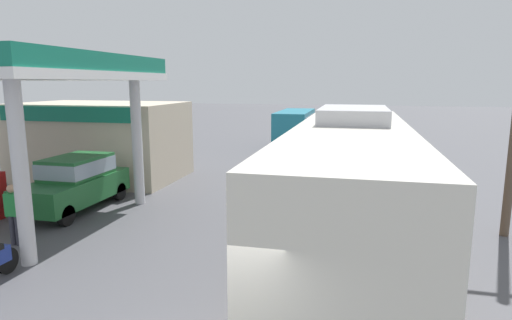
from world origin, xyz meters
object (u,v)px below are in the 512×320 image
(car_at_pump, at_px, (76,180))
(pedestrian_near_pump, at_px, (13,211))
(minibus_opposing_lane, at_px, (295,126))
(coach_bus_main, at_px, (350,195))
(pedestrian_by_shop, at_px, (54,185))

(car_at_pump, xyz_separation_m, pedestrian_near_pump, (0.48, -3.26, -0.08))
(minibus_opposing_lane, bearing_deg, coach_bus_main, -77.77)
(coach_bus_main, relative_size, car_at_pump, 2.63)
(coach_bus_main, xyz_separation_m, car_at_pump, (-9.13, 2.55, -0.71))
(minibus_opposing_lane, distance_m, pedestrian_near_pump, 19.66)
(car_at_pump, relative_size, minibus_opposing_lane, 0.69)
(coach_bus_main, bearing_deg, pedestrian_by_shop, 167.58)
(pedestrian_by_shop, bearing_deg, minibus_opposing_lane, 70.72)
(coach_bus_main, xyz_separation_m, pedestrian_near_pump, (-8.66, -0.72, -0.79))
(pedestrian_near_pump, xyz_separation_m, pedestrian_by_shop, (-1.00, 2.84, 0.00))
(car_at_pump, xyz_separation_m, minibus_opposing_lane, (5.15, 15.82, 0.46))
(coach_bus_main, bearing_deg, minibus_opposing_lane, 102.23)
(car_at_pump, height_order, minibus_opposing_lane, minibus_opposing_lane)
(car_at_pump, relative_size, pedestrian_by_shop, 2.53)
(coach_bus_main, xyz_separation_m, minibus_opposing_lane, (-3.98, 18.37, -0.25))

